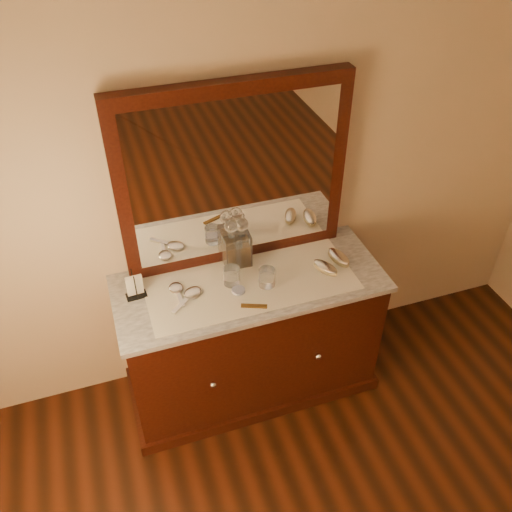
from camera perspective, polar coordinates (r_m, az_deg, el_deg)
The scene contains 18 objects.
dresser_cabinet at distance 3.16m, azimuth -0.59°, elevation -8.66°, with size 1.40×0.55×0.82m, color black.
dresser_plinth at distance 3.45m, azimuth -0.55°, elevation -12.80°, with size 1.46×0.59×0.08m, color black.
knob_left at distance 2.91m, azimuth -4.56°, elevation -13.43°, with size 0.04×0.04×0.04m, color silver.
knob_right at distance 3.04m, azimuth 6.60°, elevation -10.51°, with size 0.04×0.04×0.04m, color silver.
marble_top at distance 2.86m, azimuth -0.64°, elevation -2.93°, with size 1.44×0.59×0.03m, color silver.
mirror_frame at distance 2.75m, azimuth -2.33°, elevation 8.37°, with size 1.20×0.08×1.00m, color black.
mirror_glass at distance 2.72m, azimuth -2.12°, elevation 8.02°, with size 1.06×0.01×0.86m, color white.
lace_runner at distance 2.84m, azimuth -0.52°, elevation -2.93°, with size 1.10×0.45×0.00m, color white.
pin_dish at distance 2.79m, azimuth -1.88°, elevation -3.65°, with size 0.07×0.07×0.01m, color white.
comb at distance 2.71m, azimuth -0.20°, elevation -5.32°, with size 0.13×0.02×0.01m, color brown.
napkin_rack at distance 2.80m, azimuth -12.71°, elevation -3.20°, with size 0.11×0.07×0.16m.
decanter_left at distance 2.89m, azimuth -2.58°, elevation 0.86°, with size 0.09×0.09×0.29m.
decanter_right at distance 2.89m, azimuth -1.48°, elevation 1.01°, with size 0.09×0.09×0.30m.
brush_near at distance 2.92m, azimuth 7.37°, elevation -1.24°, with size 0.13×0.17×0.04m.
brush_far at distance 3.00m, azimuth 8.76°, elevation -0.17°, with size 0.10×0.18×0.05m.
hand_mirror_outer at distance 2.82m, azimuth -8.38°, elevation -3.58°, with size 0.08×0.19×0.02m.
hand_mirror_inner at distance 2.78m, azimuth -6.95°, elevation -4.13°, with size 0.20×0.19×0.02m.
tumblers at distance 2.80m, azimuth -0.72°, elevation -2.19°, with size 0.26×0.16×0.10m.
Camera 1 is at (-0.65, -0.07, 2.75)m, focal length 37.76 mm.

